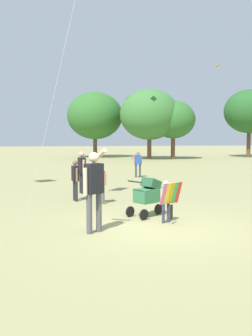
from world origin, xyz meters
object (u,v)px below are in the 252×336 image
(person_back_turned, at_px, (138,162))
(child_with_butterfly_kite, at_px, (167,197))
(person_adult_flyer, at_px, (94,184))
(stroller, at_px, (148,194))
(person_sitting_far, at_px, (75,177))
(person_couple_left, at_px, (100,181))
(person_kid_running, at_px, (82,169))

(person_back_turned, bearing_deg, child_with_butterfly_kite, -95.60)
(person_adult_flyer, xyz_separation_m, stroller, (1.50, 1.50, -0.46))
(stroller, distance_m, person_sitting_far, 3.25)
(person_couple_left, height_order, person_back_turned, person_back_turned)
(child_with_butterfly_kite, relative_size, stroller, 0.97)
(person_sitting_far, height_order, person_couple_left, person_sitting_far)
(stroller, height_order, person_kid_running, person_kid_running)
(stroller, bearing_deg, child_with_butterfly_kite, -69.45)
(child_with_butterfly_kite, xyz_separation_m, person_sitting_far, (-2.18, 3.47, 0.15))
(person_sitting_far, distance_m, person_kid_running, 1.59)
(person_couple_left, xyz_separation_m, person_back_turned, (2.39, 7.15, 0.07))
(person_kid_running, bearing_deg, person_back_turned, 59.56)
(person_sitting_far, bearing_deg, person_couple_left, -39.55)
(person_adult_flyer, xyz_separation_m, person_couple_left, (0.40, 3.52, -0.36))
(child_with_butterfly_kite, height_order, stroller, child_with_butterfly_kite)
(person_back_turned, bearing_deg, person_kid_running, -120.44)
(person_adult_flyer, xyz_separation_m, person_kid_running, (-0.12, 5.72, -0.17))
(stroller, xyz_separation_m, person_sitting_far, (-1.87, 2.65, 0.18))
(person_adult_flyer, bearing_deg, child_with_butterfly_kite, 20.73)
(person_adult_flyer, relative_size, person_sitting_far, 1.39)
(person_couple_left, xyz_separation_m, person_kid_running, (-0.51, 2.20, 0.19))
(stroller, relative_size, person_couple_left, 0.89)
(child_with_butterfly_kite, distance_m, person_adult_flyer, 1.98)
(person_sitting_far, bearing_deg, person_kid_running, 80.91)
(person_couple_left, relative_size, person_back_turned, 0.91)
(person_adult_flyer, relative_size, person_kid_running, 1.21)
(person_kid_running, bearing_deg, person_couple_left, -76.84)
(person_adult_flyer, height_order, person_sitting_far, person_adult_flyer)
(child_with_butterfly_kite, relative_size, person_sitting_far, 0.78)
(person_kid_running, height_order, person_back_turned, person_kid_running)
(person_sitting_far, xyz_separation_m, person_couple_left, (0.77, -0.63, -0.08))
(person_kid_running, bearing_deg, stroller, -69.00)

